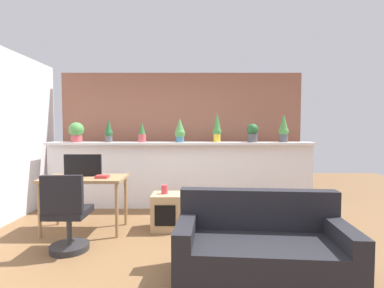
{
  "coord_description": "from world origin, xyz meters",
  "views": [
    {
      "loc": [
        0.21,
        -3.08,
        1.41
      ],
      "look_at": [
        0.19,
        1.35,
        1.18
      ],
      "focal_mm": 26.87,
      "sensor_mm": 36.0,
      "label": 1
    }
  ],
  "objects_px": {
    "potted_plant_2": "(143,133)",
    "book_on_desk": "(103,177)",
    "potted_plant_1": "(110,131)",
    "vase_on_shelf": "(166,189)",
    "office_chair": "(68,219)",
    "side_cube_shelf": "(167,211)",
    "potted_plant_4": "(218,128)",
    "couch": "(262,250)",
    "potted_plant_6": "(285,129)",
    "tv_monitor": "(84,165)",
    "potted_plant_3": "(181,131)",
    "desk": "(86,183)",
    "potted_plant_5": "(253,132)",
    "potted_plant_0": "(78,131)"
  },
  "relations": [
    {
      "from": "potted_plant_2",
      "to": "book_on_desk",
      "type": "xyz_separation_m",
      "value": [
        -0.33,
        -1.22,
        -0.57
      ]
    },
    {
      "from": "potted_plant_1",
      "to": "vase_on_shelf",
      "type": "xyz_separation_m",
      "value": [
        1.08,
        -1.07,
        -0.81
      ]
    },
    {
      "from": "office_chair",
      "to": "book_on_desk",
      "type": "height_order",
      "value": "office_chair"
    },
    {
      "from": "side_cube_shelf",
      "to": "book_on_desk",
      "type": "relative_size",
      "value": 3.07
    },
    {
      "from": "potted_plant_2",
      "to": "book_on_desk",
      "type": "relative_size",
      "value": 2.15
    },
    {
      "from": "potted_plant_4",
      "to": "couch",
      "type": "bearing_deg",
      "value": -85.19
    },
    {
      "from": "potted_plant_2",
      "to": "potted_plant_6",
      "type": "xyz_separation_m",
      "value": [
        2.5,
        0.02,
        0.07
      ]
    },
    {
      "from": "tv_monitor",
      "to": "side_cube_shelf",
      "type": "relative_size",
      "value": 1.03
    },
    {
      "from": "potted_plant_1",
      "to": "potted_plant_3",
      "type": "distance_m",
      "value": 1.26
    },
    {
      "from": "desk",
      "to": "potted_plant_4",
      "type": "bearing_deg",
      "value": 30.68
    },
    {
      "from": "office_chair",
      "to": "vase_on_shelf",
      "type": "distance_m",
      "value": 1.31
    },
    {
      "from": "tv_monitor",
      "to": "couch",
      "type": "height_order",
      "value": "tv_monitor"
    },
    {
      "from": "potted_plant_6",
      "to": "vase_on_shelf",
      "type": "distance_m",
      "value": 2.43
    },
    {
      "from": "potted_plant_3",
      "to": "couch",
      "type": "distance_m",
      "value": 2.79
    },
    {
      "from": "potted_plant_5",
      "to": "potted_plant_2",
      "type": "bearing_deg",
      "value": 179.3
    },
    {
      "from": "potted_plant_2",
      "to": "potted_plant_3",
      "type": "relative_size",
      "value": 0.83
    },
    {
      "from": "vase_on_shelf",
      "to": "couch",
      "type": "distance_m",
      "value": 1.74
    },
    {
      "from": "potted_plant_0",
      "to": "potted_plant_6",
      "type": "distance_m",
      "value": 3.65
    },
    {
      "from": "office_chair",
      "to": "tv_monitor",
      "type": "bearing_deg",
      "value": 97.9
    },
    {
      "from": "tv_monitor",
      "to": "potted_plant_4",
      "type": "bearing_deg",
      "value": 28.22
    },
    {
      "from": "tv_monitor",
      "to": "vase_on_shelf",
      "type": "distance_m",
      "value": 1.19
    },
    {
      "from": "potted_plant_5",
      "to": "potted_plant_4",
      "type": "bearing_deg",
      "value": 178.26
    },
    {
      "from": "potted_plant_3",
      "to": "office_chair",
      "type": "xyz_separation_m",
      "value": [
        -1.21,
        -1.82,
        -0.99
      ]
    },
    {
      "from": "potted_plant_0",
      "to": "desk",
      "type": "distance_m",
      "value": 1.45
    },
    {
      "from": "vase_on_shelf",
      "to": "book_on_desk",
      "type": "distance_m",
      "value": 0.86
    },
    {
      "from": "potted_plant_6",
      "to": "side_cube_shelf",
      "type": "bearing_deg",
      "value": -151.06
    },
    {
      "from": "potted_plant_1",
      "to": "desk",
      "type": "height_order",
      "value": "potted_plant_1"
    },
    {
      "from": "potted_plant_5",
      "to": "office_chair",
      "type": "height_order",
      "value": "potted_plant_5"
    },
    {
      "from": "potted_plant_2",
      "to": "tv_monitor",
      "type": "bearing_deg",
      "value": -121.42
    },
    {
      "from": "potted_plant_0",
      "to": "side_cube_shelf",
      "type": "distance_m",
      "value": 2.28
    },
    {
      "from": "vase_on_shelf",
      "to": "potted_plant_5",
      "type": "bearing_deg",
      "value": 35.65
    },
    {
      "from": "potted_plant_1",
      "to": "potted_plant_3",
      "type": "xyz_separation_m",
      "value": [
        1.26,
        -0.03,
        0.01
      ]
    },
    {
      "from": "tv_monitor",
      "to": "potted_plant_0",
      "type": "bearing_deg",
      "value": 115.56
    },
    {
      "from": "potted_plant_5",
      "to": "office_chair",
      "type": "bearing_deg",
      "value": -143.75
    },
    {
      "from": "potted_plant_4",
      "to": "side_cube_shelf",
      "type": "relative_size",
      "value": 1.05
    },
    {
      "from": "potted_plant_2",
      "to": "office_chair",
      "type": "height_order",
      "value": "potted_plant_2"
    },
    {
      "from": "potted_plant_1",
      "to": "book_on_desk",
      "type": "distance_m",
      "value": 1.39
    },
    {
      "from": "tv_monitor",
      "to": "couch",
      "type": "bearing_deg",
      "value": -32.37
    },
    {
      "from": "potted_plant_2",
      "to": "potted_plant_0",
      "type": "bearing_deg",
      "value": -179.69
    },
    {
      "from": "potted_plant_0",
      "to": "potted_plant_1",
      "type": "height_order",
      "value": "potted_plant_1"
    },
    {
      "from": "potted_plant_2",
      "to": "potted_plant_6",
      "type": "bearing_deg",
      "value": 0.5
    },
    {
      "from": "potted_plant_6",
      "to": "book_on_desk",
      "type": "xyz_separation_m",
      "value": [
        -2.83,
        -1.24,
        -0.65
      ]
    },
    {
      "from": "vase_on_shelf",
      "to": "book_on_desk",
      "type": "bearing_deg",
      "value": -169.34
    },
    {
      "from": "potted_plant_3",
      "to": "couch",
      "type": "bearing_deg",
      "value": -70.48
    },
    {
      "from": "potted_plant_0",
      "to": "desk",
      "type": "height_order",
      "value": "potted_plant_0"
    },
    {
      "from": "potted_plant_3",
      "to": "potted_plant_6",
      "type": "distance_m",
      "value": 1.83
    },
    {
      "from": "potted_plant_4",
      "to": "couch",
      "type": "distance_m",
      "value": 2.7
    },
    {
      "from": "potted_plant_3",
      "to": "tv_monitor",
      "type": "distance_m",
      "value": 1.74
    },
    {
      "from": "potted_plant_3",
      "to": "office_chair",
      "type": "distance_m",
      "value": 2.4
    },
    {
      "from": "desk",
      "to": "vase_on_shelf",
      "type": "height_order",
      "value": "desk"
    }
  ]
}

